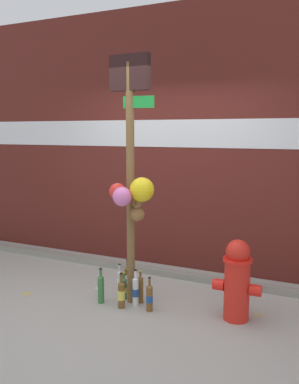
# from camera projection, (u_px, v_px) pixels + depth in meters

# --- Properties ---
(ground_plane) EXTENTS (14.00, 14.00, 0.00)m
(ground_plane) POSITION_uv_depth(u_px,v_px,m) (119.00, 310.00, 4.29)
(ground_plane) COLOR #9E9B93
(building_wall) EXTENTS (10.00, 0.21, 3.49)m
(building_wall) POSITION_uv_depth(u_px,v_px,m) (177.00, 139.00, 5.52)
(building_wall) COLOR #561E19
(building_wall) RESTS_ON ground_plane
(curb_strip) EXTENTS (8.00, 0.12, 0.08)m
(curb_strip) POSITION_uv_depth(u_px,v_px,m) (162.00, 272.00, 5.32)
(curb_strip) COLOR gray
(curb_strip) RESTS_ON ground_plane
(memorial_post) EXTENTS (0.53, 0.36, 2.63)m
(memorial_post) POSITION_uv_depth(u_px,v_px,m) (132.00, 169.00, 4.21)
(memorial_post) COLOR brown
(memorial_post) RESTS_ON ground_plane
(fire_hydrant) EXTENTS (0.48, 0.29, 0.81)m
(fire_hydrant) POSITION_uv_depth(u_px,v_px,m) (237.00, 280.00, 4.02)
(fire_hydrant) COLOR red
(fire_hydrant) RESTS_ON ground_plane
(bottle_0) EXTENTS (0.07, 0.07, 0.37)m
(bottle_0) POSITION_uv_depth(u_px,v_px,m) (149.00, 298.00, 4.25)
(bottle_0) COLOR brown
(bottle_0) RESTS_ON ground_plane
(bottle_1) EXTENTS (0.06, 0.06, 0.37)m
(bottle_1) POSITION_uv_depth(u_px,v_px,m) (140.00, 289.00, 4.45)
(bottle_1) COLOR brown
(bottle_1) RESTS_ON ground_plane
(bottle_2) EXTENTS (0.06, 0.06, 0.36)m
(bottle_2) POSITION_uv_depth(u_px,v_px,m) (120.00, 282.00, 4.69)
(bottle_2) COLOR silver
(bottle_2) RESTS_ON ground_plane
(bottle_3) EXTENTS (0.08, 0.08, 0.38)m
(bottle_3) POSITION_uv_depth(u_px,v_px,m) (121.00, 294.00, 4.32)
(bottle_3) COLOR brown
(bottle_3) RESTS_ON ground_plane
(bottle_4) EXTENTS (0.07, 0.07, 0.31)m
(bottle_4) POSITION_uv_depth(u_px,v_px,m) (124.00, 288.00, 4.55)
(bottle_4) COLOR #337038
(bottle_4) RESTS_ON ground_plane
(bottle_5) EXTENTS (0.07, 0.07, 0.41)m
(bottle_5) POSITION_uv_depth(u_px,v_px,m) (136.00, 291.00, 4.37)
(bottle_5) COLOR silver
(bottle_5) RESTS_ON ground_plane
(bottle_6) EXTENTS (0.07, 0.07, 0.39)m
(bottle_6) POSITION_uv_depth(u_px,v_px,m) (101.00, 288.00, 4.45)
(bottle_6) COLOR #337038
(bottle_6) RESTS_ON ground_plane
(bottle_7) EXTENTS (0.08, 0.08, 0.39)m
(bottle_7) POSITION_uv_depth(u_px,v_px,m) (128.00, 278.00, 4.77)
(bottle_7) COLOR brown
(bottle_7) RESTS_ON ground_plane
(litter_0) EXTENTS (0.11, 0.10, 0.01)m
(litter_0) POSITION_uv_depth(u_px,v_px,m) (258.00, 315.00, 4.17)
(litter_0) COLOR tan
(litter_0) RESTS_ON ground_plane
(litter_1) EXTENTS (0.16, 0.15, 0.01)m
(litter_1) POSITION_uv_depth(u_px,v_px,m) (27.00, 294.00, 4.71)
(litter_1) COLOR tan
(litter_1) RESTS_ON ground_plane
(litter_2) EXTENTS (0.12, 0.13, 0.01)m
(litter_2) POSITION_uv_depth(u_px,v_px,m) (100.00, 288.00, 4.89)
(litter_2) COLOR silver
(litter_2) RESTS_ON ground_plane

